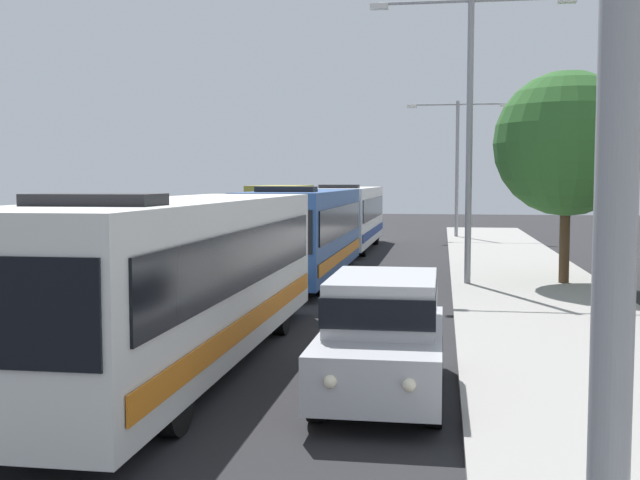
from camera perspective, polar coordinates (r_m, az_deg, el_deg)
name	(u,v)px	position (r m, az deg, el deg)	size (l,w,h in m)	color
bus_lead	(183,275)	(14.26, -9.95, -2.53)	(2.58, 11.89, 3.21)	silver
bus_second_in_line	(305,231)	(26.52, -1.07, 0.69)	(2.58, 10.93, 3.21)	#284C8C
bus_middle	(348,215)	(38.53, 2.07, 1.82)	(2.58, 11.50, 3.21)	silver
white_suv	(383,331)	(12.34, 4.62, -6.65)	(1.86, 4.54, 1.90)	#B7B7BC
box_truck_oncoming	(278,215)	(38.02, -3.07, 1.81)	(2.35, 7.59, 3.15)	navy
streetlamp_mid	(470,109)	(25.06, 10.87, 9.36)	(6.24, 0.28, 8.96)	gray
streetlamp_far	(457,153)	(46.12, 9.98, 6.25)	(5.84, 0.28, 7.83)	gray
roadside_tree	(567,144)	(25.85, 17.57, 6.70)	(4.56, 4.56, 6.67)	#4C3823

